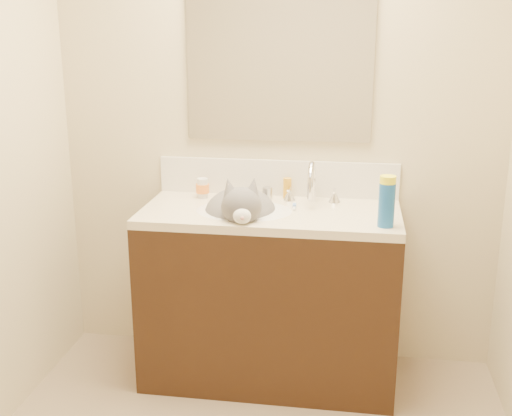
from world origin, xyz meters
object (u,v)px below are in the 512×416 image
(vanity_cabinet, at_px, (270,299))
(silver_jar, at_px, (267,193))
(basin, at_px, (244,225))
(faucet, at_px, (312,186))
(cat, at_px, (241,213))
(spray_can, at_px, (386,205))
(pill_bottle, at_px, (203,188))
(amber_bottle, at_px, (287,188))

(vanity_cabinet, distance_m, silver_jar, 0.52)
(basin, xyz_separation_m, faucet, (0.30, 0.17, 0.16))
(basin, relative_size, silver_jar, 7.62)
(faucet, xyz_separation_m, cat, (-0.31, -0.17, -0.10))
(vanity_cabinet, height_order, spray_can, spray_can)
(cat, height_order, silver_jar, cat)
(pill_bottle, xyz_separation_m, amber_bottle, (0.42, 0.05, 0.00))
(faucet, bearing_deg, amber_bottle, 148.88)
(basin, bearing_deg, silver_jar, 69.72)
(vanity_cabinet, xyz_separation_m, spray_can, (0.52, -0.18, 0.54))
(vanity_cabinet, relative_size, silver_jar, 20.33)
(cat, distance_m, amber_bottle, 0.32)
(silver_jar, bearing_deg, basin, -110.28)
(vanity_cabinet, height_order, amber_bottle, amber_bottle)
(spray_can, bearing_deg, basin, 167.19)
(vanity_cabinet, xyz_separation_m, amber_bottle, (0.06, 0.21, 0.50))
(pill_bottle, bearing_deg, vanity_cabinet, -24.22)
(basin, relative_size, amber_bottle, 4.38)
(pill_bottle, height_order, amber_bottle, amber_bottle)
(spray_can, bearing_deg, faucet, 137.36)
(faucet, bearing_deg, cat, -151.21)
(pill_bottle, relative_size, spray_can, 0.51)
(cat, bearing_deg, basin, 8.52)
(amber_bottle, bearing_deg, spray_can, -39.88)
(silver_jar, relative_size, spray_can, 0.31)
(vanity_cabinet, bearing_deg, pill_bottle, 155.78)
(pill_bottle, bearing_deg, basin, -38.59)
(basin, xyz_separation_m, pill_bottle, (-0.24, 0.19, 0.12))
(faucet, xyz_separation_m, spray_can, (0.34, -0.31, 0.01))
(pill_bottle, distance_m, spray_can, 0.94)
(basin, bearing_deg, vanity_cabinet, 14.04)
(basin, distance_m, silver_jar, 0.25)
(pill_bottle, height_order, spray_can, spray_can)
(pill_bottle, bearing_deg, faucet, -2.69)
(basin, distance_m, cat, 0.06)
(basin, relative_size, faucet, 1.61)
(faucet, height_order, amber_bottle, faucet)
(faucet, xyz_separation_m, silver_jar, (-0.22, 0.05, -0.06))
(silver_jar, xyz_separation_m, spray_can, (0.56, -0.36, 0.07))
(basin, xyz_separation_m, spray_can, (0.64, -0.15, 0.16))
(amber_bottle, bearing_deg, silver_jar, -163.44)
(faucet, relative_size, silver_jar, 4.74)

